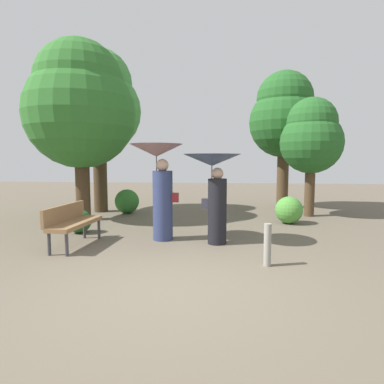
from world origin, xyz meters
TOP-DOWN VIEW (x-y plane):
  - ground_plane at (0.00, 0.00)m, footprint 40.00×40.00m
  - person_left at (-0.65, 2.58)m, footprint 1.12×1.12m
  - person_right at (0.51, 2.34)m, footprint 1.17×1.17m
  - park_bench at (-2.29, 1.88)m, footprint 0.58×1.53m
  - tree_near_left at (-3.33, 6.21)m, footprint 2.73×2.73m
  - tree_near_right at (3.34, 5.92)m, footprint 1.85×1.85m
  - tree_mid_left at (-3.27, 4.68)m, footprint 3.04×3.04m
  - tree_mid_right at (2.85, 7.70)m, footprint 2.45×2.45m
  - bush_path_left at (2.49, 4.66)m, footprint 0.74×0.74m
  - bush_path_right at (-2.36, 5.93)m, footprint 0.77×0.77m
  - bush_behind_bench at (-2.67, 3.04)m, footprint 0.56×0.56m
  - path_marker_post at (1.42, 0.98)m, footprint 0.12×0.12m

SIDE VIEW (x-z plane):
  - ground_plane at x=0.00m, z-range 0.00..0.00m
  - bush_behind_bench at x=-2.67m, z-range 0.00..0.56m
  - path_marker_post at x=1.42m, z-range 0.00..0.70m
  - bush_path_left at x=2.49m, z-range 0.00..0.74m
  - bush_path_right at x=-2.36m, z-range 0.00..0.77m
  - park_bench at x=-2.29m, z-range 0.10..0.93m
  - person_right at x=0.51m, z-range 0.41..2.25m
  - person_left at x=-0.65m, z-range 0.37..2.43m
  - tree_near_right at x=3.34m, z-range 0.63..4.20m
  - tree_mid_left at x=-3.27m, z-range 0.74..5.77m
  - tree_mid_right at x=2.85m, z-range 0.86..5.67m
  - tree_near_left at x=-3.33m, z-range 0.92..6.20m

